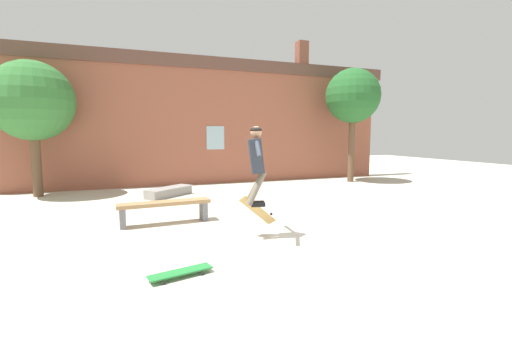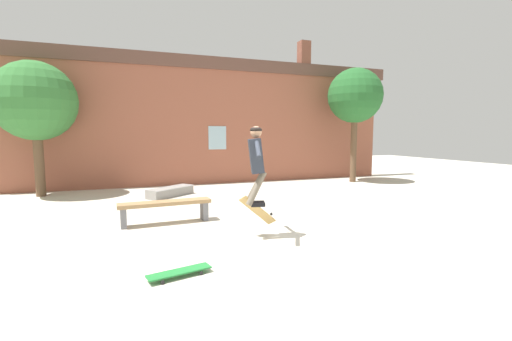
% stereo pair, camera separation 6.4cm
% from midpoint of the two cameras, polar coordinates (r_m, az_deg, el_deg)
% --- Properties ---
extents(ground_plane, '(40.00, 40.00, 0.00)m').
position_cam_midpoint_polar(ground_plane, '(6.49, 5.09, -11.26)').
color(ground_plane, beige).
extents(building_backdrop, '(16.59, 0.52, 5.82)m').
position_cam_midpoint_polar(building_backdrop, '(13.54, -8.68, 8.51)').
color(building_backdrop, '#93513D').
rests_on(building_backdrop, ground_plane).
extents(tree_right, '(2.16, 2.16, 4.54)m').
position_cam_midpoint_polar(tree_right, '(14.48, 16.31, 11.76)').
color(tree_right, brown).
rests_on(tree_right, ground_plane).
extents(tree_left, '(2.41, 2.41, 4.14)m').
position_cam_midpoint_polar(tree_left, '(12.55, -32.78, 9.61)').
color(tree_left, brown).
rests_on(tree_left, ground_plane).
extents(park_bench, '(1.97, 0.47, 0.49)m').
position_cam_midpoint_polar(park_bench, '(7.68, -14.63, -5.89)').
color(park_bench, '#99754C').
rests_on(park_bench, ground_plane).
extents(skate_ledge, '(1.55, 1.36, 0.28)m').
position_cam_midpoint_polar(skate_ledge, '(11.04, -13.90, -3.44)').
color(skate_ledge, gray).
rests_on(skate_ledge, ground_plane).
extents(skater, '(0.45, 1.33, 1.46)m').
position_cam_midpoint_polar(skater, '(6.25, 0.31, 1.94)').
color(skater, '#282D38').
extents(skateboard_flipping, '(0.69, 0.25, 0.63)m').
position_cam_midpoint_polar(skateboard_flipping, '(6.47, 0.54, -6.64)').
color(skateboard_flipping, '#AD894C').
extents(skateboard_resting, '(0.90, 0.41, 0.08)m').
position_cam_midpoint_polar(skateboard_resting, '(4.95, -12.26, -16.16)').
color(skateboard_resting, '#237F38').
rests_on(skateboard_resting, ground_plane).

